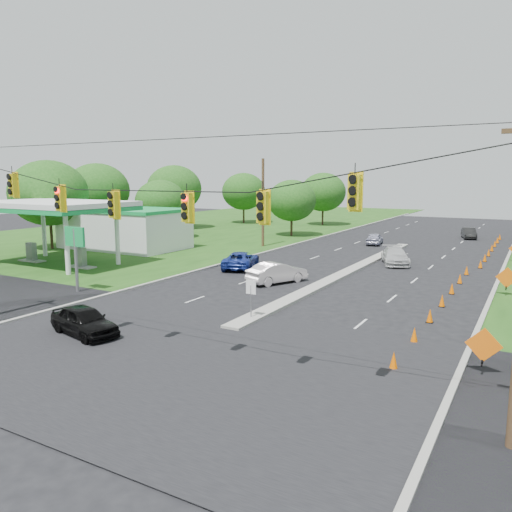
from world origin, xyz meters
The scene contains 39 objects.
ground centered at (0.00, 0.00, 0.00)m, with size 160.00×160.00×0.00m, color black.
grass_left centered at (-30.00, 20.00, 0.00)m, with size 40.00×160.00×0.06m, color #1E4714.
cross_street centered at (0.00, 0.00, 0.00)m, with size 160.00×14.00×0.02m, color black.
curb_left centered at (-10.10, 30.00, 0.00)m, with size 0.25×110.00×0.16m, color gray.
curb_right centered at (10.10, 30.00, 0.00)m, with size 0.25×110.00×0.16m, color gray.
median centered at (0.00, 21.00, 0.00)m, with size 1.00×34.00×0.18m, color gray.
median_sign centered at (0.00, 6.00, 1.46)m, with size 0.55×0.06×2.05m.
signal_span centered at (-0.05, -1.00, 4.97)m, with size 25.60×0.32×9.00m.
utility_pole_far_left centered at (-12.50, 30.00, 4.50)m, with size 0.28×0.28×9.00m, color #422D1C.
gas_station centered at (-23.64, 20.24, 2.58)m, with size 18.40×19.70×5.20m.
cone_0 centered at (7.88, 3.00, 0.35)m, with size 0.32×0.32×0.70m, color #E65E00.
cone_1 centered at (7.88, 6.50, 0.35)m, with size 0.32×0.32×0.70m, color #E65E00.
cone_2 centered at (7.88, 10.00, 0.35)m, with size 0.32×0.32×0.70m, color #E65E00.
cone_3 centered at (7.88, 13.50, 0.35)m, with size 0.32×0.32×0.70m, color #E65E00.
cone_4 centered at (7.88, 17.00, 0.35)m, with size 0.32×0.32×0.70m, color #E65E00.
cone_5 centered at (7.88, 20.50, 0.35)m, with size 0.32×0.32×0.70m, color #E65E00.
cone_6 centered at (7.88, 24.00, 0.35)m, with size 0.32×0.32×0.70m, color #E65E00.
cone_7 centered at (8.48, 27.50, 0.35)m, with size 0.32×0.32×0.70m, color #E65E00.
cone_8 centered at (8.48, 31.00, 0.35)m, with size 0.32×0.32×0.70m, color #E65E00.
cone_9 centered at (8.48, 34.50, 0.35)m, with size 0.32×0.32×0.70m, color #E65E00.
cone_10 centered at (8.48, 38.00, 0.35)m, with size 0.32×0.32×0.70m, color #E65E00.
cone_11 centered at (8.48, 41.50, 0.35)m, with size 0.32×0.32×0.70m, color #E65E00.
cone_12 centered at (8.48, 45.00, 0.35)m, with size 0.32×0.32×0.70m, color #E65E00.
cone_13 centered at (8.48, 48.50, 0.35)m, with size 0.32×0.32×0.70m, color #E65E00.
work_sign_0 centered at (10.80, 4.00, 1.09)m, with size 1.27×0.58×1.37m.
work_sign_1 centered at (10.80, 18.00, 1.09)m, with size 1.27×0.58×1.37m.
tree_1 centered at (-30.00, 18.00, 5.58)m, with size 7.56×7.56×8.82m.
tree_2 centered at (-26.00, 30.00, 4.34)m, with size 5.88×5.88×6.86m.
tree_3 centered at (-32.00, 40.00, 5.58)m, with size 7.56×7.56×8.82m.
tree_4 centered at (-28.00, 52.00, 4.96)m, with size 6.72×6.72×7.84m.
tree_5 centered at (-14.00, 40.00, 4.34)m, with size 5.88×5.88×6.86m.
tree_6 centered at (-16.00, 55.00, 4.96)m, with size 6.72×6.72×7.84m.
tree_14 centered at (-34.00, 28.00, 5.58)m, with size 7.56×7.56×8.82m.
black_sedan centered at (-5.36, 0.20, 0.68)m, with size 1.60×3.97×1.35m, color black.
white_sedan centered at (-2.96, 14.63, 0.71)m, with size 1.51×4.33×1.43m, color #BFB5B7.
blue_pickup centered at (-7.96, 18.13, 0.67)m, with size 2.23×4.84×1.35m, color navy.
silver_car_far centered at (2.12, 26.04, 0.70)m, with size 1.95×4.79×1.39m, color #B7B7B7.
silver_car_oncoming centered at (-2.88, 37.33, 0.63)m, with size 1.49×3.70×1.26m, color #999AB2.
dark_car_receding centered at (5.21, 48.07, 0.64)m, with size 1.35×3.86×1.27m, color black.
Camera 1 is at (12.15, -14.93, 7.07)m, focal length 35.00 mm.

